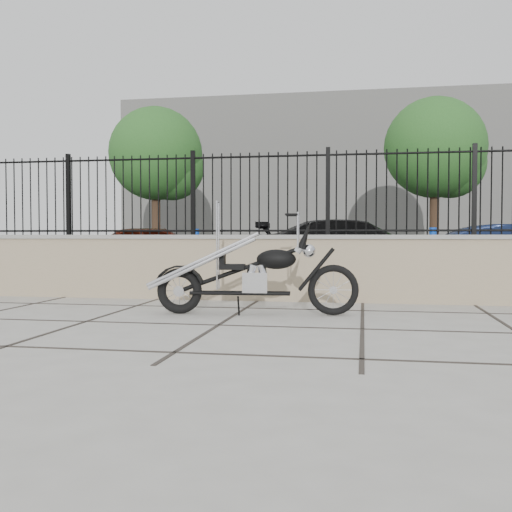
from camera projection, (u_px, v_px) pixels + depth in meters
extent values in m
plane|color=#99968E|center=(218.00, 325.00, 6.33)|extent=(90.00, 90.00, 0.00)
plane|color=black|center=(314.00, 266.00, 18.62)|extent=(30.00, 30.00, 0.00)
cube|color=gray|center=(259.00, 267.00, 8.77)|extent=(14.00, 0.36, 0.96)
cube|color=black|center=(259.00, 194.00, 8.73)|extent=(14.00, 0.08, 1.20)
cube|color=beige|center=(336.00, 179.00, 32.25)|extent=(22.00, 6.00, 8.00)
imported|color=#411109|center=(158.00, 250.00, 14.32)|extent=(3.81, 2.40, 1.21)
imported|color=black|center=(355.00, 248.00, 13.50)|extent=(4.71, 2.43, 1.31)
imported|color=black|center=(512.00, 253.00, 12.44)|extent=(3.62, 1.41, 1.18)
cylinder|color=#0C2BC0|center=(196.00, 257.00, 11.41)|extent=(0.16, 0.16, 1.08)
cylinder|color=#0B33A7|center=(433.00, 257.00, 10.95)|extent=(0.13, 0.13, 1.09)
cylinder|color=#382619|center=(156.00, 216.00, 23.61)|extent=(0.34, 0.34, 3.43)
sphere|color=#305D23|center=(156.00, 149.00, 23.52)|extent=(3.66, 3.66, 3.66)
cylinder|color=#382619|center=(434.00, 215.00, 21.30)|extent=(0.33, 0.33, 3.35)
sphere|color=#225C28|center=(435.00, 143.00, 21.21)|extent=(3.57, 3.57, 3.57)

